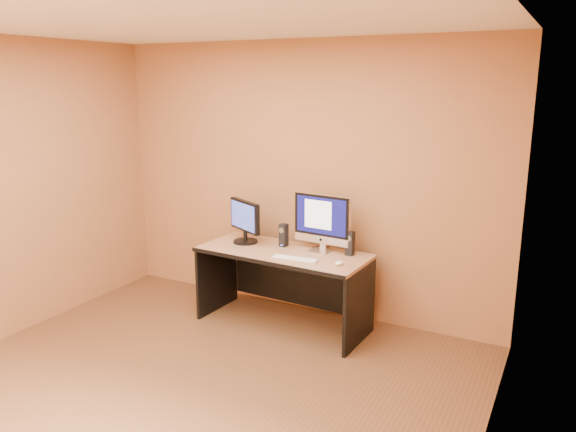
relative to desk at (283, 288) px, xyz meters
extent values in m
plane|color=brown|center=(-0.06, -1.52, -0.36)|extent=(4.00, 4.00, 0.00)
plane|color=white|center=(-0.06, -1.52, 2.24)|extent=(4.00, 4.00, 0.00)
cube|color=silver|center=(0.21, -0.18, 0.37)|extent=(0.42, 0.14, 0.02)
ellipsoid|color=white|center=(0.60, -0.13, 0.38)|extent=(0.07, 0.11, 0.03)
cylinder|color=black|center=(0.33, 0.27, 0.36)|extent=(0.06, 0.21, 0.01)
cylinder|color=black|center=(0.23, 0.30, 0.36)|extent=(0.08, 0.16, 0.01)
camera|label=1|loc=(2.29, -4.29, 1.86)|focal=35.00mm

